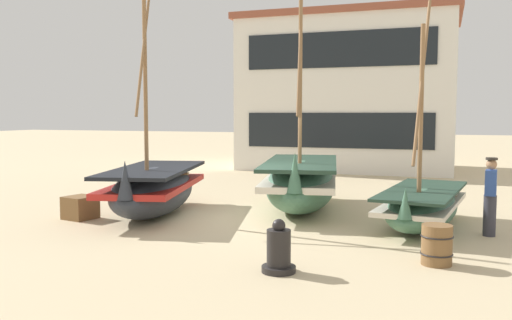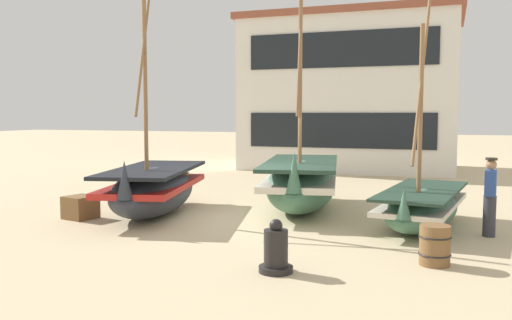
{
  "view_description": "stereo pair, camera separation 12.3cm",
  "coord_description": "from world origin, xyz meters",
  "px_view_note": "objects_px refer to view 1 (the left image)",
  "views": [
    {
      "loc": [
        4.64,
        -12.28,
        2.6
      ],
      "look_at": [
        0.0,
        1.0,
        1.4
      ],
      "focal_mm": 37.81,
      "sensor_mm": 36.0,
      "label": 1
    },
    {
      "loc": [
        4.76,
        -12.24,
        2.6
      ],
      "look_at": [
        0.0,
        1.0,
        1.4
      ],
      "focal_mm": 37.81,
      "sensor_mm": 36.0,
      "label": 2
    }
  ],
  "objects_px": {
    "fisherman_by_hull": "(490,197)",
    "cargo_crate": "(80,208)",
    "capstan_winch": "(279,251)",
    "wooden_barrel": "(437,245)",
    "fishing_boat_near_left": "(153,189)",
    "fishing_boat_centre_large": "(301,183)",
    "fishing_boat_far_right": "(422,206)",
    "harbor_building_main": "(349,93)"
  },
  "relations": [
    {
      "from": "fishing_boat_centre_large",
      "to": "capstan_winch",
      "type": "bearing_deg",
      "value": -79.03
    },
    {
      "from": "fishing_boat_centre_large",
      "to": "cargo_crate",
      "type": "bearing_deg",
      "value": -148.05
    },
    {
      "from": "fisherman_by_hull",
      "to": "cargo_crate",
      "type": "distance_m",
      "value": 9.57
    },
    {
      "from": "fishing_boat_far_right",
      "to": "fisherman_by_hull",
      "type": "relative_size",
      "value": 3.07
    },
    {
      "from": "fishing_boat_far_right",
      "to": "fishing_boat_centre_large",
      "type": "bearing_deg",
      "value": 157.61
    },
    {
      "from": "fishing_boat_near_left",
      "to": "wooden_barrel",
      "type": "xyz_separation_m",
      "value": [
        6.98,
        -2.46,
        -0.34
      ]
    },
    {
      "from": "fishing_boat_near_left",
      "to": "fishing_boat_centre_large",
      "type": "height_order",
      "value": "fishing_boat_centre_large"
    },
    {
      "from": "fishing_boat_far_right",
      "to": "fishing_boat_near_left",
      "type": "bearing_deg",
      "value": -174.38
    },
    {
      "from": "fisherman_by_hull",
      "to": "cargo_crate",
      "type": "xyz_separation_m",
      "value": [
        -9.47,
        -1.3,
        -0.55
      ]
    },
    {
      "from": "fishing_boat_near_left",
      "to": "harbor_building_main",
      "type": "xyz_separation_m",
      "value": [
        2.68,
        13.87,
        2.92
      ]
    },
    {
      "from": "cargo_crate",
      "to": "fishing_boat_near_left",
      "type": "bearing_deg",
      "value": 36.0
    },
    {
      "from": "wooden_barrel",
      "to": "fishing_boat_centre_large",
      "type": "bearing_deg",
      "value": 128.83
    },
    {
      "from": "fishing_boat_near_left",
      "to": "capstan_winch",
      "type": "xyz_separation_m",
      "value": [
        4.52,
        -3.78,
        -0.34
      ]
    },
    {
      "from": "fishing_boat_near_left",
      "to": "fishing_boat_centre_large",
      "type": "bearing_deg",
      "value": 30.09
    },
    {
      "from": "fishing_boat_near_left",
      "to": "fishing_boat_far_right",
      "type": "xyz_separation_m",
      "value": [
        6.62,
        0.65,
        -0.18
      ]
    },
    {
      "from": "fisherman_by_hull",
      "to": "fishing_boat_near_left",
      "type": "bearing_deg",
      "value": -178.33
    },
    {
      "from": "fishing_boat_far_right",
      "to": "harbor_building_main",
      "type": "bearing_deg",
      "value": 106.61
    },
    {
      "from": "fishing_boat_far_right",
      "to": "fisherman_by_hull",
      "type": "bearing_deg",
      "value": -16.75
    },
    {
      "from": "fishing_boat_centre_large",
      "to": "capstan_winch",
      "type": "relative_size",
      "value": 7.91
    },
    {
      "from": "fisherman_by_hull",
      "to": "fishing_boat_far_right",
      "type": "bearing_deg",
      "value": 163.25
    },
    {
      "from": "fisherman_by_hull",
      "to": "capstan_winch",
      "type": "distance_m",
      "value": 5.34
    },
    {
      "from": "fisherman_by_hull",
      "to": "fishing_boat_centre_large",
      "type": "bearing_deg",
      "value": 159.27
    },
    {
      "from": "wooden_barrel",
      "to": "harbor_building_main",
      "type": "xyz_separation_m",
      "value": [
        -4.3,
        16.33,
        3.26
      ]
    },
    {
      "from": "fishing_boat_centre_large",
      "to": "fisherman_by_hull",
      "type": "relative_size",
      "value": 4.17
    },
    {
      "from": "fishing_boat_far_right",
      "to": "capstan_winch",
      "type": "height_order",
      "value": "fishing_boat_far_right"
    },
    {
      "from": "fisherman_by_hull",
      "to": "cargo_crate",
      "type": "height_order",
      "value": "fisherman_by_hull"
    },
    {
      "from": "fishing_boat_centre_large",
      "to": "fishing_boat_far_right",
      "type": "distance_m",
      "value": 3.48
    },
    {
      "from": "fishing_boat_centre_large",
      "to": "fishing_boat_near_left",
      "type": "bearing_deg",
      "value": -149.91
    },
    {
      "from": "cargo_crate",
      "to": "fisherman_by_hull",
      "type": "bearing_deg",
      "value": 7.79
    },
    {
      "from": "fishing_boat_far_right",
      "to": "capstan_winch",
      "type": "bearing_deg",
      "value": -115.34
    },
    {
      "from": "capstan_winch",
      "to": "wooden_barrel",
      "type": "height_order",
      "value": "capstan_winch"
    },
    {
      "from": "cargo_crate",
      "to": "harbor_building_main",
      "type": "distance_m",
      "value": 15.85
    },
    {
      "from": "fishing_boat_far_right",
      "to": "cargo_crate",
      "type": "xyz_separation_m",
      "value": [
        -8.08,
        -1.71,
        -0.22
      ]
    },
    {
      "from": "capstan_winch",
      "to": "fishing_boat_far_right",
      "type": "bearing_deg",
      "value": 64.66
    },
    {
      "from": "wooden_barrel",
      "to": "cargo_crate",
      "type": "height_order",
      "value": "wooden_barrel"
    },
    {
      "from": "fishing_boat_near_left",
      "to": "fishing_boat_centre_large",
      "type": "distance_m",
      "value": 3.94
    },
    {
      "from": "fisherman_by_hull",
      "to": "harbor_building_main",
      "type": "xyz_separation_m",
      "value": [
        -5.33,
        13.64,
        2.78
      ]
    },
    {
      "from": "wooden_barrel",
      "to": "capstan_winch",
      "type": "bearing_deg",
      "value": -151.76
    },
    {
      "from": "fisherman_by_hull",
      "to": "harbor_building_main",
      "type": "distance_m",
      "value": 14.91
    },
    {
      "from": "capstan_winch",
      "to": "harbor_building_main",
      "type": "distance_m",
      "value": 18.05
    },
    {
      "from": "fisherman_by_hull",
      "to": "capstan_winch",
      "type": "relative_size",
      "value": 1.9
    },
    {
      "from": "fishing_boat_centre_large",
      "to": "wooden_barrel",
      "type": "relative_size",
      "value": 10.04
    }
  ]
}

